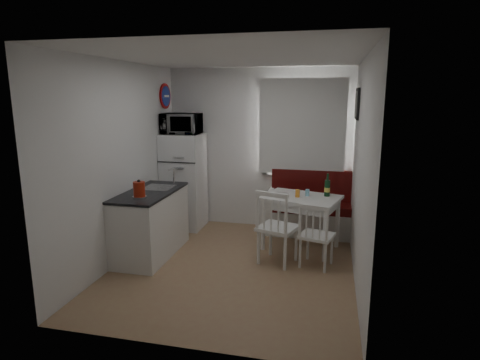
% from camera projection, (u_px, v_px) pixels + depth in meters
% --- Properties ---
extents(floor, '(3.00, 3.50, 0.02)m').
position_uv_depth(floor, '(234.00, 266.00, 5.17)').
color(floor, '#A27656').
rests_on(floor, ground).
extents(ceiling, '(3.00, 3.50, 0.02)m').
position_uv_depth(ceiling, '(233.00, 57.00, 4.63)').
color(ceiling, white).
rests_on(ceiling, wall_back).
extents(wall_back, '(3.00, 0.02, 2.60)m').
position_uv_depth(wall_back, '(259.00, 149.00, 6.57)').
color(wall_back, white).
rests_on(wall_back, floor).
extents(wall_front, '(3.00, 0.02, 2.60)m').
position_uv_depth(wall_front, '(181.00, 205.00, 3.23)').
color(wall_front, white).
rests_on(wall_front, floor).
extents(wall_left, '(0.02, 3.50, 2.60)m').
position_uv_depth(wall_left, '(122.00, 163.00, 5.23)').
color(wall_left, white).
rests_on(wall_left, floor).
extents(wall_right, '(0.02, 3.50, 2.60)m').
position_uv_depth(wall_right, '(361.00, 173.00, 4.57)').
color(wall_right, white).
rests_on(wall_right, floor).
extents(window, '(1.22, 0.06, 1.47)m').
position_uv_depth(window, '(302.00, 130.00, 6.32)').
color(window, white).
rests_on(window, wall_back).
extents(curtain, '(1.35, 0.02, 1.50)m').
position_uv_depth(curtain, '(302.00, 127.00, 6.24)').
color(curtain, white).
rests_on(curtain, wall_back).
extents(kitchen_counter, '(0.62, 1.32, 1.16)m').
position_uv_depth(kitchen_counter, '(151.00, 223.00, 5.48)').
color(kitchen_counter, white).
rests_on(kitchen_counter, floor).
extents(wall_sign, '(0.03, 0.40, 0.40)m').
position_uv_depth(wall_sign, '(166.00, 96.00, 6.43)').
color(wall_sign, '#1A339C').
rests_on(wall_sign, wall_left).
extents(picture_frame, '(0.04, 0.52, 0.42)m').
position_uv_depth(picture_frame, '(357.00, 104.00, 5.47)').
color(picture_frame, black).
rests_on(picture_frame, wall_right).
extents(bench, '(1.40, 0.54, 1.00)m').
position_uv_depth(bench, '(312.00, 213.00, 6.34)').
color(bench, white).
rests_on(bench, floor).
extents(dining_table, '(1.18, 0.97, 0.77)m').
position_uv_depth(dining_table, '(301.00, 202.00, 5.65)').
color(dining_table, white).
rests_on(dining_table, floor).
extents(chair_left, '(0.58, 0.57, 0.53)m').
position_uv_depth(chair_left, '(277.00, 220.00, 5.08)').
color(chair_left, white).
rests_on(chair_left, floor).
extents(chair_right, '(0.48, 0.47, 0.46)m').
position_uv_depth(chair_right, '(317.00, 229.00, 5.00)').
color(chair_right, white).
rests_on(chair_right, floor).
extents(fridge, '(0.62, 0.62, 1.56)m').
position_uv_depth(fridge, '(184.00, 181.00, 6.60)').
color(fridge, white).
rests_on(fridge, floor).
extents(microwave, '(0.59, 0.40, 0.33)m').
position_uv_depth(microwave, '(181.00, 124.00, 6.36)').
color(microwave, white).
rests_on(microwave, fridge).
extents(kettle, '(0.17, 0.17, 0.23)m').
position_uv_depth(kettle, '(139.00, 189.00, 4.99)').
color(kettle, '#A4210D').
rests_on(kettle, kitchen_counter).
extents(wine_bottle, '(0.08, 0.08, 0.32)m').
position_uv_depth(wine_bottle, '(327.00, 185.00, 5.62)').
color(wine_bottle, '#123A1D').
rests_on(wine_bottle, dining_table).
extents(drinking_glass_orange, '(0.06, 0.06, 0.11)m').
position_uv_depth(drinking_glass_orange, '(298.00, 193.00, 5.58)').
color(drinking_glass_orange, orange).
rests_on(drinking_glass_orange, dining_table).
extents(drinking_glass_blue, '(0.06, 0.06, 0.10)m').
position_uv_depth(drinking_glass_blue, '(307.00, 193.00, 5.65)').
color(drinking_glass_blue, '#87C9E5').
rests_on(drinking_glass_blue, dining_table).
extents(plate, '(0.24, 0.24, 0.02)m').
position_uv_depth(plate, '(280.00, 194.00, 5.71)').
color(plate, white).
rests_on(plate, dining_table).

